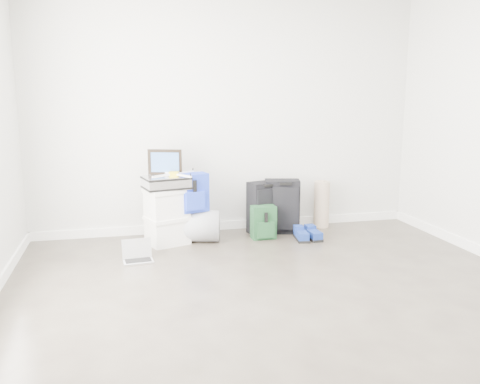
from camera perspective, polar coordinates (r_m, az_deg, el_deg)
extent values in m
plane|color=#342D26|center=(3.83, 6.67, -13.68)|extent=(5.00, 5.00, 0.00)
cube|color=silver|center=(5.90, -1.38, 8.61)|extent=(4.50, 0.02, 2.70)
cube|color=white|center=(6.08, -1.30, -3.73)|extent=(4.50, 0.02, 0.10)
cube|color=silver|center=(5.53, -8.13, -4.46)|extent=(0.49, 0.44, 0.26)
cube|color=silver|center=(5.49, -8.17, -2.93)|extent=(0.52, 0.47, 0.04)
cube|color=silver|center=(5.46, -8.22, -1.39)|extent=(0.49, 0.44, 0.26)
cube|color=silver|center=(5.43, -8.26, 0.17)|extent=(0.52, 0.47, 0.04)
cube|color=#B2B2B7|center=(5.41, -8.29, 1.07)|extent=(0.52, 0.43, 0.13)
cube|color=black|center=(5.48, -8.44, 3.33)|extent=(0.35, 0.14, 0.27)
cube|color=#284EA0|center=(5.47, -8.43, 3.32)|extent=(0.29, 0.10, 0.21)
cube|color=gold|center=(5.39, -7.45, 2.02)|extent=(0.12, 0.12, 0.05)
cube|color=white|center=(5.47, -6.32, 2.19)|extent=(0.24, 0.17, 0.02)
cube|color=white|center=(5.49, -8.36, 2.17)|extent=(0.17, 0.24, 0.02)
cube|color=white|center=(5.30, -8.61, 1.84)|extent=(0.24, 0.17, 0.02)
cube|color=white|center=(5.28, -6.49, 1.86)|extent=(0.17, 0.24, 0.02)
cylinder|color=#919399|center=(5.58, -5.21, -3.82)|extent=(0.62, 0.47, 0.34)
cube|color=#1C3DB9|center=(5.48, -5.25, -0.05)|extent=(0.33, 0.25, 0.41)
cube|color=#1C3DB9|center=(5.40, -5.09, -0.97)|extent=(0.22, 0.12, 0.20)
cube|color=black|center=(5.88, 2.85, -1.74)|extent=(0.43, 0.32, 0.60)
cube|color=black|center=(5.77, 3.20, -2.00)|extent=(0.29, 0.11, 0.48)
cube|color=black|center=(5.71, 3.22, 0.75)|extent=(0.12, 0.06, 0.02)
cube|color=#133517|center=(5.67, 2.64, -3.42)|extent=(0.27, 0.16, 0.37)
cube|color=#133517|center=(5.60, 2.88, -4.26)|extent=(0.20, 0.06, 0.18)
cube|color=black|center=(5.91, 4.74, -1.60)|extent=(0.44, 0.31, 0.62)
cube|color=black|center=(5.79, 5.13, -1.87)|extent=(0.30, 0.10, 0.50)
cube|color=black|center=(5.74, 5.16, 0.94)|extent=(0.14, 0.06, 0.03)
cube|color=black|center=(5.69, 6.89, -5.20)|extent=(0.16, 0.32, 0.03)
cube|color=#1B36A6|center=(5.68, 6.91, -4.71)|extent=(0.15, 0.31, 0.07)
cube|color=black|center=(5.74, 8.18, -5.10)|extent=(0.13, 0.31, 0.03)
cube|color=#1B36A6|center=(5.73, 8.19, -4.61)|extent=(0.13, 0.30, 0.07)
cylinder|color=tan|center=(6.21, 9.15, -1.36)|extent=(0.18, 0.18, 0.56)
cube|color=silver|center=(5.04, -11.36, -7.60)|extent=(0.30, 0.22, 0.01)
cube|color=black|center=(5.03, -11.36, -7.52)|extent=(0.25, 0.15, 0.00)
cube|color=black|center=(5.10, -11.53, -6.19)|extent=(0.28, 0.03, 0.19)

